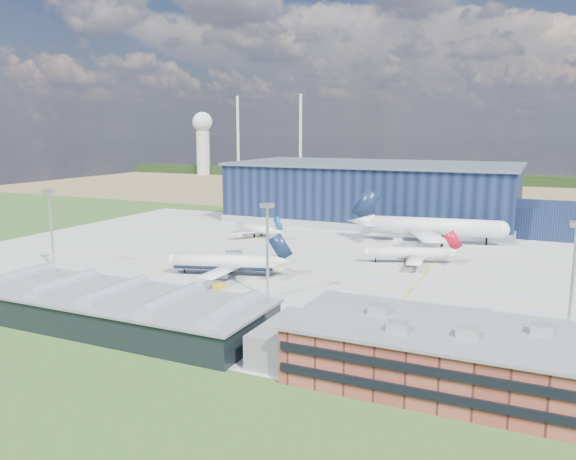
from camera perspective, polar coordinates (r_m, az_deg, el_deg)
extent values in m
plane|color=#2C5720|center=(166.66, -0.50, -3.75)|extent=(600.00, 600.00, 0.00)
cube|color=gray|center=(175.51, 0.89, -3.04)|extent=(220.00, 160.00, 0.06)
cube|color=#D7BB0B|center=(157.93, -2.05, -4.51)|extent=(180.00, 0.40, 0.02)
cube|color=#D7BB0B|center=(198.12, 3.81, -1.54)|extent=(180.00, 0.40, 0.02)
cube|color=#D7BB0B|center=(189.29, -7.46, -2.15)|extent=(0.40, 120.00, 0.02)
cube|color=#D7BB0B|center=(163.99, 13.82, -4.25)|extent=(0.40, 120.00, 0.02)
cube|color=#94794F|center=(375.03, 13.96, 3.64)|extent=(600.00, 220.00, 0.01)
cube|color=black|center=(453.20, 15.90, 5.11)|extent=(600.00, 8.00, 8.00)
cylinder|color=silver|center=(502.49, -5.10, 9.43)|extent=(2.40, 2.40, 70.00)
cylinder|color=silver|center=(475.64, 1.28, 9.44)|extent=(2.40, 2.40, 70.00)
cylinder|color=silver|center=(527.97, -8.61, 7.76)|extent=(12.00, 12.00, 40.00)
sphere|color=white|center=(527.68, -8.69, 10.79)|extent=(18.00, 18.00, 18.00)
cube|color=black|center=(252.60, 8.71, 3.72)|extent=(120.00, 60.00, 25.00)
cube|color=gray|center=(254.00, 8.65, 1.27)|extent=(121.00, 61.00, 3.20)
cube|color=slate|center=(251.54, 8.79, 6.66)|extent=(122.00, 62.00, 1.20)
cube|color=black|center=(238.92, 25.15, 0.95)|extent=(24.00, 30.00, 12.00)
cube|color=brown|center=(94.39, 14.76, -12.19)|extent=(45.00, 22.00, 9.00)
cube|color=slate|center=(92.75, 14.89, -9.49)|extent=(46.00, 23.00, 0.50)
cube|color=black|center=(84.88, 13.34, -15.84)|extent=(44.00, 0.40, 1.40)
cube|color=black|center=(83.43, 13.43, -13.67)|extent=(44.00, 0.40, 1.40)
cube|color=black|center=(105.27, 15.81, -10.75)|extent=(44.00, 0.40, 1.40)
cube|color=black|center=(104.10, 15.90, -8.95)|extent=(44.00, 0.40, 1.40)
cube|color=beige|center=(96.31, 9.20, -7.98)|extent=(3.20, 2.60, 1.60)
cube|color=beige|center=(89.02, 17.79, -9.86)|extent=(3.20, 2.60, 1.60)
cube|color=beige|center=(94.27, 24.36, -9.17)|extent=(3.20, 2.60, 1.60)
cube|color=beige|center=(88.72, 11.12, -9.63)|extent=(3.20, 2.60, 1.60)
cube|color=black|center=(122.65, -17.02, -7.82)|extent=(65.00, 22.00, 6.00)
cube|color=slate|center=(121.73, -17.10, -6.39)|extent=(66.00, 23.00, 0.50)
cube|color=slate|center=(101.66, 0.45, -11.11)|extent=(10.00, 18.00, 6.00)
cylinder|color=#919FB3|center=(141.44, -25.64, -4.59)|extent=(4.40, 18.00, 4.40)
cylinder|color=#919FB3|center=(131.18, -21.70, -5.40)|extent=(4.40, 18.00, 4.40)
cylinder|color=#919FB3|center=(121.68, -17.10, -6.30)|extent=(4.40, 18.00, 4.40)
cylinder|color=#919FB3|center=(113.11, -11.75, -7.30)|extent=(4.40, 18.00, 4.40)
cylinder|color=#919FB3|center=(105.71, -5.55, -8.36)|extent=(4.40, 18.00, 4.40)
cylinder|color=#B3B6BA|center=(176.06, -22.90, -0.15)|extent=(0.70, 0.70, 22.00)
cube|color=#B3B6BA|center=(174.56, -23.15, 3.57)|extent=(2.60, 2.60, 1.00)
cylinder|color=#B3B6BA|center=(133.64, -2.09, -2.37)|extent=(0.70, 0.70, 22.00)
cube|color=#B3B6BA|center=(131.65, -2.13, 2.52)|extent=(2.60, 2.60, 1.00)
cylinder|color=#B3B6BA|center=(120.14, 26.92, -4.89)|extent=(0.70, 0.70, 22.00)
cube|color=yellow|center=(167.09, -0.92, -3.46)|extent=(2.86, 3.93, 1.48)
cube|color=yellow|center=(144.93, -7.03, -5.68)|extent=(2.03, 3.02, 1.30)
cube|color=white|center=(132.13, 6.04, -6.92)|extent=(6.40, 3.88, 2.61)
cube|color=white|center=(199.32, 15.19, -1.63)|extent=(2.72, 3.38, 1.28)
cube|color=white|center=(192.88, 12.45, -1.80)|extent=(4.42, 4.26, 1.93)
cube|color=white|center=(209.17, 11.13, -0.91)|extent=(4.00, 3.65, 1.44)
cube|color=white|center=(120.14, 9.47, -8.58)|extent=(3.78, 5.45, 3.24)
imported|color=#99999E|center=(105.95, 23.17, -12.43)|extent=(4.09, 2.44, 1.27)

